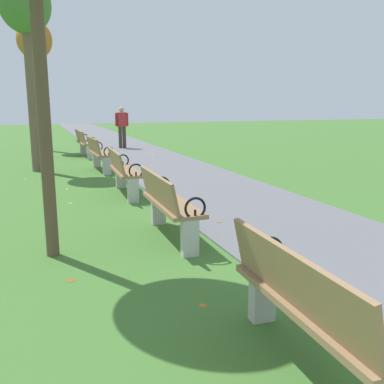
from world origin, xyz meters
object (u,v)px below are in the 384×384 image
(park_bench_3, at_px, (168,204))
(park_bench_6, at_px, (85,143))
(park_bench_2, at_px, (308,306))
(park_bench_5, at_px, (99,153))
(park_bench_4, at_px, (123,171))
(tree_2, at_px, (25,12))
(pedestrian_walking, at_px, (122,125))
(tree_3, at_px, (35,45))

(park_bench_3, xyz_separation_m, park_bench_6, (0.00, 9.55, 0.00))
(park_bench_2, bearing_deg, park_bench_5, 90.00)
(park_bench_2, relative_size, park_bench_3, 1.00)
(park_bench_4, bearing_deg, park_bench_3, -90.00)
(park_bench_5, bearing_deg, park_bench_4, -90.00)
(park_bench_5, bearing_deg, tree_2, 160.74)
(park_bench_3, relative_size, pedestrian_walking, 0.99)
(park_bench_6, relative_size, tree_3, 0.34)
(park_bench_5, bearing_deg, park_bench_6, 90.00)
(park_bench_6, bearing_deg, park_bench_5, -90.00)
(park_bench_3, xyz_separation_m, pedestrian_walking, (1.73, 11.88, 0.44))
(park_bench_6, height_order, pedestrian_walking, pedestrian_walking)
(tree_3, bearing_deg, park_bench_6, -64.56)
(park_bench_2, bearing_deg, park_bench_6, 90.00)
(park_bench_4, xyz_separation_m, tree_3, (-1.33, 9.32, 3.41))
(tree_3, distance_m, pedestrian_walking, 4.29)
(park_bench_2, distance_m, park_bench_6, 12.71)
(tree_2, bearing_deg, pedestrian_walking, 56.52)
(park_bench_2, bearing_deg, park_bench_4, 90.00)
(park_bench_4, relative_size, tree_2, 0.33)
(tree_2, distance_m, pedestrian_walking, 6.77)
(park_bench_6, xyz_separation_m, tree_3, (-1.33, 2.79, 3.41))
(park_bench_5, bearing_deg, tree_3, 102.39)
(park_bench_6, bearing_deg, park_bench_2, -90.00)
(park_bench_2, distance_m, park_bench_5, 9.45)
(park_bench_4, bearing_deg, tree_3, 98.11)
(park_bench_2, relative_size, park_bench_4, 1.00)
(park_bench_2, xyz_separation_m, tree_2, (-1.59, 10.01, 3.54))
(park_bench_2, xyz_separation_m, park_bench_4, (0.00, 6.18, 0.00))
(park_bench_3, height_order, pedestrian_walking, pedestrian_walking)
(park_bench_3, bearing_deg, park_bench_4, 90.00)
(park_bench_2, distance_m, pedestrian_walking, 15.14)
(park_bench_5, xyz_separation_m, tree_2, (-1.59, 0.56, 3.54))
(park_bench_3, bearing_deg, tree_3, 96.14)
(pedestrian_walking, bearing_deg, park_bench_2, -96.58)
(park_bench_2, bearing_deg, pedestrian_walking, 83.42)
(park_bench_4, xyz_separation_m, pedestrian_walking, (1.73, 8.85, 0.44))
(park_bench_2, bearing_deg, park_bench_3, 90.00)
(park_bench_4, height_order, tree_3, tree_3)
(park_bench_4, bearing_deg, park_bench_5, 90.00)
(park_bench_3, height_order, tree_2, tree_2)
(tree_2, distance_m, tree_3, 5.50)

